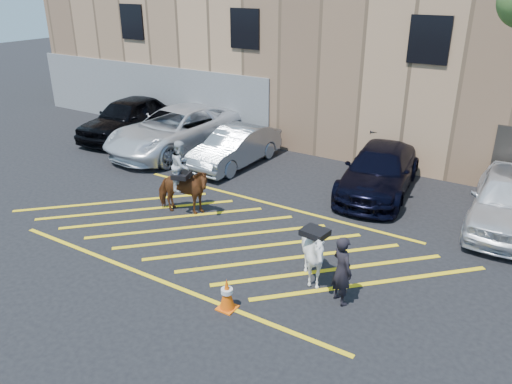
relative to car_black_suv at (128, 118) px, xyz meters
The scene contains 12 objects.
ground 10.14m from the car_black_suv, 29.69° to the right, with size 90.00×90.00×0.00m, color black.
car_black_suv is the anchor object (origin of this frame).
car_white_pickup 3.00m from the car_black_suv, ahead, with size 2.82×6.12×1.70m, color silver.
car_silver_sedan 5.93m from the car_black_suv, ahead, with size 1.47×4.20×1.39m, color gray.
car_blue_suv 11.25m from the car_black_suv, ahead, with size 2.03×4.99×1.45m, color black.
car_white_suv 15.11m from the car_black_suv, ahead, with size 1.89×4.71×1.60m, color white.
handler 14.11m from the car_black_suv, 26.69° to the right, with size 0.57×0.38×1.57m, color black.
warehouse 11.55m from the car_black_suv, 38.56° to the left, with size 32.42×10.20×7.30m.
hatching_zone 10.29m from the car_black_suv, 31.15° to the right, with size 12.60×5.12×0.01m.
mounted_bay 8.40m from the car_black_suv, 34.20° to the right, with size 1.84×1.25×2.23m.
saddled_white 13.24m from the car_black_suv, 27.00° to the right, with size 1.34×1.46×1.46m.
traffic_cone 13.27m from the car_black_suv, 36.22° to the right, with size 0.38×0.38×0.73m.
Camera 1 is at (7.05, -9.88, 6.44)m, focal length 35.00 mm.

